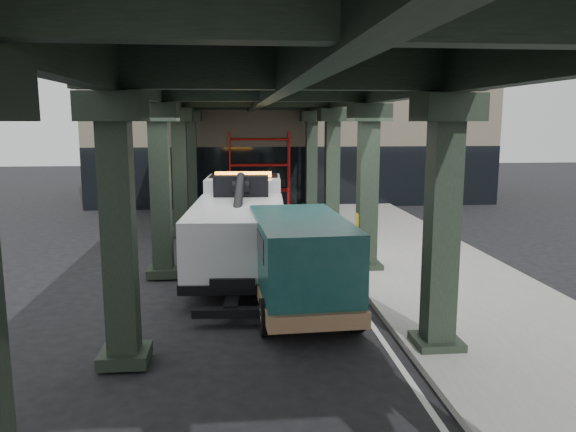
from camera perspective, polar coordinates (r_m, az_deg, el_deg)
ground at (r=14.90m, az=-0.19°, el=-7.99°), size 90.00×90.00×0.00m
sidewalk at (r=17.72m, az=13.89°, el=-5.15°), size 5.00×40.00×0.15m
lane_stripe at (r=17.03m, az=4.91°, el=-5.75°), size 0.12×38.00×0.01m
viaduct at (r=16.20m, az=-2.33°, el=12.99°), size 7.40×32.00×6.40m
building at (r=34.31m, az=0.00°, el=8.76°), size 22.00×10.00×8.00m
scaffolding at (r=28.91m, az=-2.92°, el=4.84°), size 3.08×0.88×4.00m
tow_truck at (r=17.47m, az=-4.79°, el=-0.54°), size 3.10×9.14×2.95m
towed_van at (r=13.63m, az=1.06°, el=-4.33°), size 2.49×5.69×2.27m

